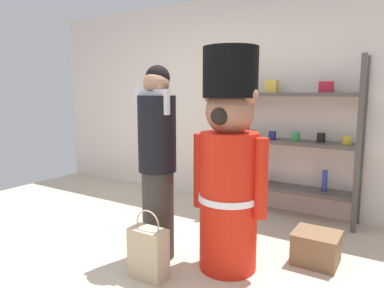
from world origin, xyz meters
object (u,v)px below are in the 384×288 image
object	(u,v)px
merchandise_shelf	(295,140)
teddy_bear_guard	(229,165)
display_crate	(316,248)
person_shopper	(157,159)
shopping_bag	(148,253)

from	to	relation	value
merchandise_shelf	teddy_bear_guard	bearing A→B (deg)	-93.94
merchandise_shelf	teddy_bear_guard	world-z (taller)	merchandise_shelf
teddy_bear_guard	display_crate	bearing A→B (deg)	37.65
teddy_bear_guard	person_shopper	size ratio (longest dim) A/B	1.07
teddy_bear_guard	person_shopper	world-z (taller)	teddy_bear_guard
merchandise_shelf	display_crate	size ratio (longest dim) A/B	4.89
teddy_bear_guard	display_crate	xyz separation A→B (m)	(0.59, 0.46, -0.72)
teddy_bear_guard	person_shopper	xyz separation A→B (m)	(-0.59, -0.14, 0.01)
shopping_bag	display_crate	bearing A→B (deg)	42.02
merchandise_shelf	shopping_bag	xyz separation A→B (m)	(-0.54, -1.95, -0.69)
person_shopper	display_crate	size ratio (longest dim) A/B	4.47
person_shopper	shopping_bag	size ratio (longest dim) A/B	3.02
shopping_bag	display_crate	world-z (taller)	shopping_bag
merchandise_shelf	display_crate	distance (m)	1.36
teddy_bear_guard	person_shopper	distance (m)	0.61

